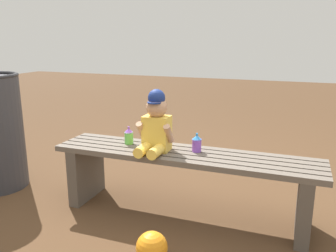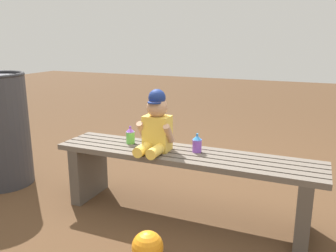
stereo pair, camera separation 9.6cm
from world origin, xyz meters
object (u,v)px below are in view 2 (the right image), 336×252
object	(u,v)px
child_figure	(156,125)
sippy_cup_right	(197,143)
toy_ball	(148,247)
sippy_cup_left	(130,135)
park_bench	(184,173)

from	to	relation	value
child_figure	sippy_cup_right	distance (m)	0.29
toy_ball	child_figure	bearing A→B (deg)	109.86
child_figure	sippy_cup_left	xyz separation A→B (m)	(-0.24, 0.08, -0.12)
child_figure	sippy_cup_left	world-z (taller)	child_figure
sippy_cup_left	sippy_cup_right	xyz separation A→B (m)	(0.49, 0.00, 0.00)
sippy_cup_right	sippy_cup_left	bearing A→B (deg)	180.00
child_figure	sippy_cup_right	xyz separation A→B (m)	(0.25, 0.08, -0.12)
park_bench	sippy_cup_left	bearing A→B (deg)	173.77
park_bench	child_figure	xyz separation A→B (m)	(-0.18, -0.03, 0.32)
sippy_cup_left	toy_ball	xyz separation A→B (m)	(0.42, -0.60, -0.41)
child_figure	toy_ball	size ratio (longest dim) A/B	2.38
park_bench	child_figure	world-z (taller)	child_figure
park_bench	sippy_cup_right	bearing A→B (deg)	32.11
park_bench	sippy_cup_left	world-z (taller)	sippy_cup_left
sippy_cup_left	sippy_cup_right	bearing A→B (deg)	0.00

